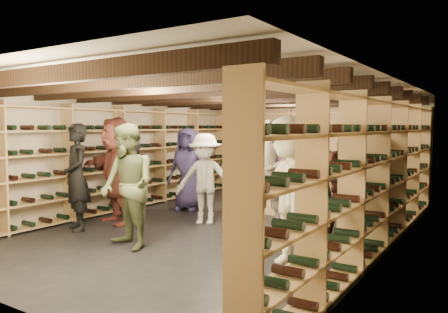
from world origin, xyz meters
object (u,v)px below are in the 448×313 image
person_3 (290,191)px  person_8 (350,183)px  person_2 (128,186)px  person_4 (316,193)px  crate_stack_right (244,199)px  person_12 (367,184)px  crate_loose (310,208)px  person_10 (237,170)px  person_0 (131,174)px  person_7 (270,174)px  crate_stack_left (277,193)px  person_1 (76,177)px  person_11 (300,172)px  person_6 (188,169)px  person_9 (205,179)px  person_5 (116,170)px

person_3 → person_8: 1.41m
person_2 → person_4: person_2 is taller
crate_stack_right → person_12: (2.55, -0.36, 0.54)m
crate_loose → person_10: size_ratio=0.30×
person_0 → person_7: person_7 is taller
crate_stack_left → person_10: bearing=-174.8°
person_1 → person_11: (3.02, 2.27, 0.06)m
person_2 → person_11: 3.00m
person_2 → person_10: person_2 is taller
person_6 → person_7: person_7 is taller
crate_stack_right → person_2: size_ratio=0.32×
person_9 → person_11: size_ratio=0.84×
person_7 → person_8: size_ratio=1.01×
person_6 → person_9: person_6 is taller
person_1 → person_11: person_11 is taller
person_2 → person_8: person_8 is taller
person_1 → person_12: person_1 is taller
person_1 → person_6: size_ratio=1.05×
crate_stack_left → person_3: size_ratio=0.46×
person_8 → person_11: 1.25m
person_1 → person_12: bearing=56.6°
person_0 → person_5: size_ratio=0.81×
person_3 → person_4: 0.96m
person_1 → person_9: (1.50, 1.57, -0.09)m
person_4 → person_5: person_5 is taller
crate_loose → person_1: (-2.71, -3.50, 0.81)m
crate_loose → person_8: person_8 is taller
person_1 → person_7: person_7 is taller
crate_loose → person_3: bearing=-72.4°
person_3 → person_12: (0.34, 2.29, -0.14)m
person_8 → crate_stack_right: bearing=134.1°
crate_stack_right → person_12: 2.63m
person_5 → person_7: 2.73m
person_10 → crate_stack_left: bearing=7.5°
person_0 → person_9: person_9 is taller
person_6 → person_11: person_11 is taller
crate_stack_right → person_10: person_10 is taller
person_5 → person_10: person_5 is taller
crate_loose → crate_stack_right: bearing=-153.5°
person_3 → person_9: size_ratio=1.16×
crate_loose → person_0: bearing=-146.7°
person_1 → person_9: bearing=70.9°
person_0 → person_4: bearing=10.8°
person_8 → person_9: size_ratio=1.14×
person_2 → person_6: size_ratio=1.05×
person_9 → person_10: (-0.15, 1.34, 0.03)m
person_3 → person_9: bearing=163.5°
crate_stack_right → crate_loose: size_ratio=1.14×
person_1 → person_8: person_8 is taller
crate_stack_right → person_9: bearing=-91.3°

